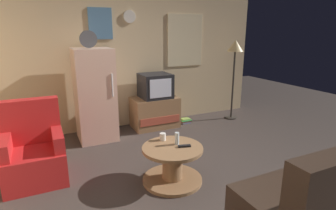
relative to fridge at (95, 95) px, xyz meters
The scene contains 13 objects.
ground_plane 2.25m from the fridge, 67.56° to the right, with size 12.00×12.00×0.00m, color #3D332D.
wall_with_art 1.09m from the fridge, 30.71° to the left, with size 5.20×0.12×2.57m.
fridge is the anchor object (origin of this frame).
tv_stand 1.20m from the fridge, ahead, with size 0.84×0.53×0.57m.
crt_tv 1.12m from the fridge, ahead, with size 0.54×0.51×0.44m.
standing_lamp 2.81m from the fridge, ahead, with size 0.32×0.32×1.59m.
coffee_table 1.92m from the fridge, 73.02° to the right, with size 0.72×0.72×0.45m.
wine_glass 1.85m from the fridge, 70.10° to the right, with size 0.05×0.05×0.15m, color silver.
mug_ceramic_white 1.64m from the fridge, 71.10° to the right, with size 0.08×0.08×0.09m, color silver.
remote_control 1.97m from the fridge, 69.96° to the right, with size 0.15×0.04×0.02m, color black.
armchair 1.43m from the fridge, 133.72° to the right, with size 0.68×0.68×0.96m.
couch 3.49m from the fridge, 64.15° to the right, with size 1.70×0.80×0.92m.
book_stack 1.87m from the fridge, ahead, with size 0.21×0.16×0.09m.
Camera 1 is at (-1.59, -2.46, 1.77)m, focal length 29.24 mm.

